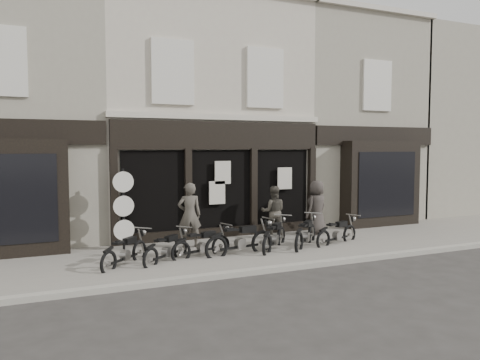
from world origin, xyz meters
name	(u,v)px	position (x,y,z in m)	size (l,w,h in m)	color
ground_plane	(261,260)	(0.00, 0.00, 0.00)	(90.00, 90.00, 0.00)	#2D2B28
pavement	(247,251)	(0.00, 0.90, 0.06)	(30.00, 4.20, 0.12)	slate
kerb	(283,268)	(0.00, -1.25, 0.07)	(30.00, 0.25, 0.13)	gray
central_building	(192,121)	(0.00, 5.95, 4.08)	(7.30, 6.22, 8.34)	#B9B29F
neighbour_left	(8,118)	(-6.35, 5.90, 4.04)	(5.60, 6.73, 8.34)	gray
neighbour_right	(331,125)	(6.35, 5.90, 4.04)	(5.60, 6.73, 8.34)	gray
filler_right	(464,127)	(14.50, 6.00, 4.10)	(11.00, 6.00, 8.20)	gray
motorcycle_0	(125,254)	(-3.56, 0.51, 0.37)	(1.51, 1.53, 0.93)	black
motorcycle_1	(167,251)	(-2.50, 0.47, 0.36)	(1.58, 1.36, 0.90)	black
motorcycle_2	(202,247)	(-1.48, 0.61, 0.37)	(1.88, 0.79, 0.92)	black
motorcycle_3	(241,243)	(-0.41, 0.42, 0.42)	(2.19, 0.68, 1.05)	black
motorcycle_4	(275,239)	(0.76, 0.63, 0.40)	(1.63, 1.66, 1.00)	black
motorcycle_5	(306,236)	(1.80, 0.58, 0.40)	(1.70, 1.63, 1.01)	black
motorcycle_6	(337,235)	(2.87, 0.49, 0.37)	(1.89, 0.89, 0.94)	black
man_left	(189,215)	(-1.46, 1.80, 1.08)	(0.70, 0.46, 1.91)	#464139
man_centre	(273,212)	(1.52, 2.16, 0.96)	(0.82, 0.64, 1.69)	#413D34
man_right	(317,207)	(3.12, 2.03, 1.03)	(0.89, 0.58, 1.83)	#36312D
advert_sign_post	(124,213)	(-3.30, 2.22, 1.20)	(0.60, 0.38, 2.46)	black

